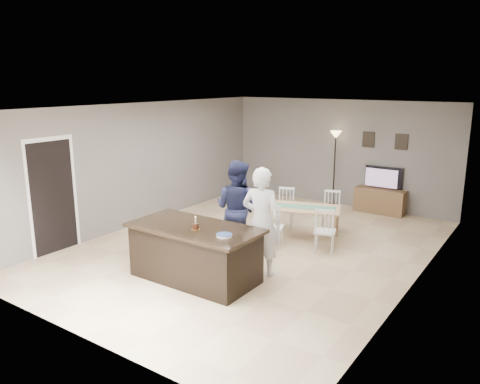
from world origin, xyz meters
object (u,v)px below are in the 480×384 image
Objects in this scene: tv_console at (380,201)px; plate_stack at (224,235)px; woman at (261,221)px; birthday_cake at (196,226)px; floor_lamp at (335,148)px; man at (237,209)px; dining_table at (304,213)px; kitchen_island at (195,253)px; television at (382,178)px.

plate_stack reaches higher than tv_console.
woman is 8.69× the size of birthday_cake.
tv_console is 1.71m from floor_lamp.
man is 1.38m from birthday_cake.
floor_lamp is (-0.58, 2.83, 0.93)m from dining_table.
tv_console is 0.67× the size of man.
man is 1.59m from plate_stack.
dining_table is (0.61, 1.49, -0.33)m from man.
woman is 2.00m from dining_table.
woman is (0.76, 0.80, 0.46)m from kitchen_island.
television is 4.86m from woman.
woman is 4.89m from floor_lamp.
kitchen_island is 0.52m from birthday_cake.
dining_table is (-0.65, -2.88, -0.30)m from television.
plate_stack is (0.69, -0.13, 0.46)m from kitchen_island.
birthday_cake is 0.11× the size of dining_table.
floor_lamp is at bearing -92.76° from man.
television reaches higher than dining_table.
kitchen_island is 5.78m from television.
floor_lamp is (-0.14, 5.69, 0.55)m from birthday_cake.
kitchen_island is 1.34m from man.
plate_stack is 0.13× the size of floor_lamp.
floor_lamp is at bearing 91.42° from birthday_cake.
plate_stack is at bearing 115.59° from man.
plate_stack is (-0.51, -5.77, 0.06)m from television.
plate_stack is 2.92m from dining_table.
kitchen_island reaches higher than tv_console.
television is at bearing 58.61° from dining_table.
plate_stack is at bearing -10.97° from kitchen_island.
kitchen_island is 1.12× the size of floor_lamp.
birthday_cake is 0.86× the size of plate_stack.
woman is at bearing 147.85° from man.
birthday_cake is at bearing 79.28° from television.
birthday_cake is at bearing -43.02° from kitchen_island.
kitchen_island is 2.35× the size of television.
man is (-1.26, -4.30, 0.59)m from tv_console.
woman is (-0.44, -4.77, 0.61)m from tv_console.
woman is at bearing 85.45° from plate_stack.
kitchen_island is at bearing 169.03° from plate_stack.
kitchen_island is 5.69m from floor_lamp.
tv_console is at bearing 90.00° from television.
kitchen_island is 0.84m from plate_stack.
kitchen_island is at bearing 136.98° from birthday_cake.
dining_table is (0.44, 2.87, -0.39)m from birthday_cake.
television is 1.38m from floor_lamp.
floor_lamp is at bearing 90.30° from kitchen_island.
kitchen_island is 1.18× the size of woman.
birthday_cake is at bearing 177.13° from plate_stack.
woman reaches higher than tv_console.
dining_table reaches higher than tv_console.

